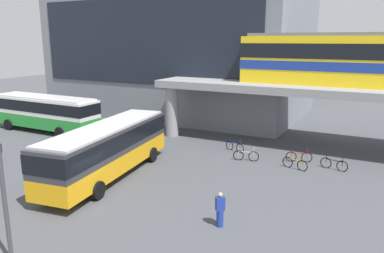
# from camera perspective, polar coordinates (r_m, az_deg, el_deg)

# --- Properties ---
(ground_plane) EXTENTS (120.00, 120.00, 0.00)m
(ground_plane) POSITION_cam_1_polar(r_m,az_deg,el_deg) (28.04, -2.18, -3.88)
(ground_plane) COLOR #47494F
(station_building) EXTENTS (27.09, 15.93, 14.56)m
(station_building) POSITION_cam_1_polar(r_m,az_deg,el_deg) (43.74, -1.61, 11.94)
(station_building) COLOR slate
(station_building) RESTS_ON ground_plane
(elevated_platform) EXTENTS (32.86, 6.92, 4.85)m
(elevated_platform) POSITION_cam_1_polar(r_m,az_deg,el_deg) (30.10, 25.59, 4.27)
(elevated_platform) COLOR gray
(elevated_platform) RESTS_ON ground_plane
(bus_main) EXTENTS (4.11, 11.29, 3.22)m
(bus_main) POSITION_cam_1_polar(r_m,az_deg,el_deg) (23.05, -12.71, -2.83)
(bus_main) COLOR orange
(bus_main) RESTS_ON ground_plane
(bus_secondary) EXTENTS (11.05, 2.80, 3.22)m
(bus_secondary) POSITION_cam_1_polar(r_m,az_deg,el_deg) (36.35, -21.57, 2.37)
(bus_secondary) COLOR #268C33
(bus_secondary) RESTS_ON ground_plane
(bicycle_silver) EXTENTS (1.75, 0.48, 1.04)m
(bicycle_silver) POSITION_cam_1_polar(r_m,az_deg,el_deg) (26.19, 8.24, -4.42)
(bicycle_silver) COLOR black
(bicycle_silver) RESTS_ON ground_plane
(bicycle_black) EXTENTS (1.76, 0.46, 1.04)m
(bicycle_black) POSITION_cam_1_polar(r_m,az_deg,el_deg) (25.87, 20.84, -5.41)
(bicycle_black) COLOR black
(bicycle_black) RESTS_ON ground_plane
(bicycle_orange) EXTENTS (1.74, 0.54, 1.04)m
(bicycle_orange) POSITION_cam_1_polar(r_m,az_deg,el_deg) (25.20, 15.42, -5.49)
(bicycle_orange) COLOR black
(bicycle_orange) RESTS_ON ground_plane
(bicycle_blue) EXTENTS (1.70, 0.69, 1.04)m
(bicycle_blue) POSITION_cam_1_polar(r_m,az_deg,el_deg) (28.26, 6.54, -3.06)
(bicycle_blue) COLOR black
(bicycle_blue) RESTS_ON ground_plane
(bicycle_red) EXTENTS (1.71, 0.65, 1.04)m
(bicycle_red) POSITION_cam_1_polar(r_m,az_deg,el_deg) (26.71, 16.01, -4.47)
(bicycle_red) COLOR black
(bicycle_red) RESTS_ON ground_plane
(pedestrian_waiting_near_stop) EXTENTS (0.47, 0.46, 1.62)m
(pedestrian_waiting_near_stop) POSITION_cam_1_polar(r_m,az_deg,el_deg) (17.13, 4.30, -12.67)
(pedestrian_waiting_near_stop) COLOR navy
(pedestrian_waiting_near_stop) RESTS_ON ground_plane
(lamp_post) EXTENTS (0.36, 0.36, 6.26)m
(lamp_post) POSITION_cam_1_polar(r_m,az_deg,el_deg) (14.94, -27.14, -5.94)
(lamp_post) COLOR #3F3F44
(lamp_post) RESTS_ON ground_plane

